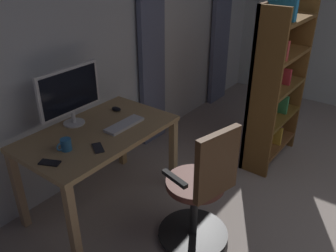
{
  "coord_description": "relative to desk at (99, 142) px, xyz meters",
  "views": [
    {
      "loc": [
        2.52,
        -0.76,
        2.11
      ],
      "look_at": [
        0.72,
        -2.13,
        0.92
      ],
      "focal_mm": 37.39,
      "sensor_mm": 36.0,
      "label": 1
    }
  ],
  "objects": [
    {
      "name": "back_room_partition",
      "position": [
        -0.87,
        -0.52,
        0.61
      ],
      "size": [
        5.45,
        0.1,
        2.52
      ],
      "primitive_type": "cube",
      "color": "silver",
      "rests_on": "ground"
    },
    {
      "name": "curtain_left_panel",
      "position": [
        -2.72,
        -0.41,
        0.48
      ],
      "size": [
        0.42,
        0.06,
        2.26
      ],
      "primitive_type": "cube",
      "color": "slate",
      "rests_on": "ground"
    },
    {
      "name": "curtain_right_panel",
      "position": [
        -1.21,
        -0.41,
        0.48
      ],
      "size": [
        0.38,
        0.06,
        2.26
      ],
      "primitive_type": "cube",
      "color": "slate",
      "rests_on": "ground"
    },
    {
      "name": "desk",
      "position": [
        0.0,
        0.0,
        0.0
      ],
      "size": [
        1.26,
        0.75,
        0.76
      ],
      "color": "tan",
      "rests_on": "ground"
    },
    {
      "name": "office_chair",
      "position": [
        -0.13,
        0.93,
        -0.17
      ],
      "size": [
        0.56,
        0.56,
        1.05
      ],
      "rotation": [
        0.0,
        0.0,
        2.9
      ],
      "color": "black",
      "rests_on": "ground"
    },
    {
      "name": "computer_monitor",
      "position": [
        0.03,
        -0.26,
        0.38
      ],
      "size": [
        0.59,
        0.18,
        0.49
      ],
      "color": "white",
      "rests_on": "desk"
    },
    {
      "name": "computer_keyboard",
      "position": [
        -0.19,
        0.12,
        0.11
      ],
      "size": [
        0.37,
        0.12,
        0.02
      ],
      "primitive_type": "cube",
      "color": "silver",
      "rests_on": "desk"
    },
    {
      "name": "computer_mouse",
      "position": [
        -0.37,
        -0.15,
        0.12
      ],
      "size": [
        0.06,
        0.1,
        0.04
      ],
      "primitive_type": "ellipsoid",
      "color": "black",
      "rests_on": "desk"
    },
    {
      "name": "cell_phone_by_monitor",
      "position": [
        0.19,
        0.21,
        0.11
      ],
      "size": [
        0.13,
        0.16,
        0.01
      ],
      "primitive_type": "cube",
      "rotation": [
        0.0,
        0.0,
        -0.53
      ],
      "color": "#232328",
      "rests_on": "desk"
    },
    {
      "name": "cell_phone_face_up",
      "position": [
        0.53,
        0.09,
        0.11
      ],
      "size": [
        0.12,
        0.16,
        0.01
      ],
      "primitive_type": "cube",
      "rotation": [
        0.0,
        0.0,
        0.45
      ],
      "color": "black",
      "rests_on": "desk"
    },
    {
      "name": "mug_coffee",
      "position": [
        0.34,
        0.04,
        0.15
      ],
      "size": [
        0.12,
        0.08,
        0.09
      ],
      "color": "teal",
      "rests_on": "desk"
    },
    {
      "name": "bookshelf",
      "position": [
        -1.64,
        0.81,
        0.19
      ],
      "size": [
        0.8,
        0.3,
        1.75
      ],
      "color": "brown",
      "rests_on": "ground"
    }
  ]
}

